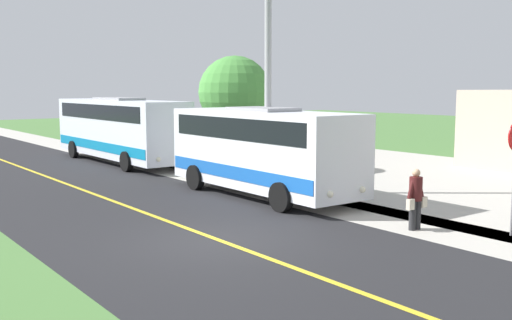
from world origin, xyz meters
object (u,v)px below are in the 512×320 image
at_px(street_light_pole, 265,61).
at_px(tree_curbside, 235,93).
at_px(pedestrian_with_bags, 416,198).
at_px(shuttle_bus_front, 263,148).
at_px(transit_bus_rear, 119,127).

distance_m(street_light_pole, tree_curbside, 6.09).
bearing_deg(pedestrian_with_bags, street_light_pole, -91.73).
height_order(shuttle_bus_front, transit_bus_rear, transit_bus_rear).
bearing_deg(shuttle_bus_front, street_light_pole, -137.28).
height_order(transit_bus_rear, tree_curbside, tree_curbside).
bearing_deg(pedestrian_with_bags, tree_curbside, -102.72).
distance_m(pedestrian_with_bags, tree_curbside, 12.62).
distance_m(transit_bus_rear, tree_curbside, 6.66).
xyz_separation_m(street_light_pole, tree_curbside, (-2.52, -5.43, -1.12)).
relative_size(pedestrian_with_bags, tree_curbside, 0.32).
height_order(pedestrian_with_bags, tree_curbside, tree_curbside).
distance_m(shuttle_bus_front, street_light_pole, 2.96).
bearing_deg(tree_curbside, street_light_pole, 65.12).
relative_size(shuttle_bus_front, street_light_pole, 0.96).
relative_size(transit_bus_rear, street_light_pole, 1.27).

